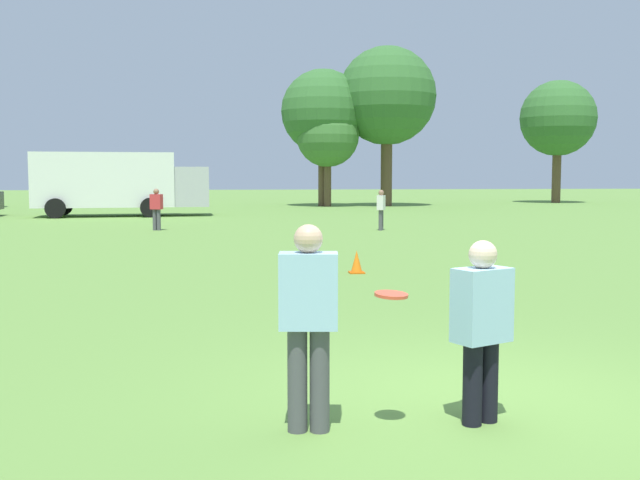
% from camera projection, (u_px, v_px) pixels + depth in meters
% --- Properties ---
extents(ground_plane, '(199.57, 199.57, 0.00)m').
position_uv_depth(ground_plane, '(474.00, 395.00, 7.04)').
color(ground_plane, '#608C3D').
extents(player_thrower, '(0.50, 0.33, 1.68)m').
position_uv_depth(player_thrower, '(308.00, 316.00, 5.97)').
color(player_thrower, '#4C4C51').
rests_on(player_thrower, ground).
extents(player_defender, '(0.54, 0.44, 1.54)m').
position_uv_depth(player_defender, '(482.00, 322.00, 6.18)').
color(player_defender, black).
rests_on(player_defender, ground).
extents(frisbee, '(0.27, 0.27, 0.05)m').
position_uv_depth(frisbee, '(391.00, 295.00, 5.93)').
color(frisbee, '#E54C33').
extents(traffic_cone, '(0.32, 0.32, 0.48)m').
position_uv_depth(traffic_cone, '(357.00, 262.00, 15.79)').
color(traffic_cone, '#D8590C').
rests_on(traffic_cone, ground).
extents(box_truck, '(8.66, 3.44, 3.18)m').
position_uv_depth(box_truck, '(118.00, 181.00, 37.47)').
color(box_truck, white).
rests_on(box_truck, ground).
extents(bystander_sideline_watcher, '(0.49, 0.39, 1.56)m').
position_uv_depth(bystander_sideline_watcher, '(156.00, 207.00, 27.94)').
color(bystander_sideline_watcher, '#4C4C51').
rests_on(bystander_sideline_watcher, ground).
extents(bystander_far_jogger, '(0.39, 0.48, 1.52)m').
position_uv_depth(bystander_far_jogger, '(381.00, 208.00, 27.97)').
color(bystander_far_jogger, '#4C4C51').
rests_on(bystander_far_jogger, ground).
extents(tree_west_maple, '(5.55, 5.55, 9.02)m').
position_uv_depth(tree_west_maple, '(323.00, 112.00, 49.23)').
color(tree_west_maple, brown).
rests_on(tree_west_maple, ground).
extents(tree_center_elm, '(4.14, 4.14, 6.72)m').
position_uv_depth(tree_center_elm, '(328.00, 136.00, 48.78)').
color(tree_center_elm, brown).
rests_on(tree_center_elm, ground).
extents(tree_east_birch, '(6.47, 6.47, 10.52)m').
position_uv_depth(tree_east_birch, '(387.00, 96.00, 49.28)').
color(tree_east_birch, brown).
rests_on(tree_east_birch, ground).
extents(tree_east_oak, '(5.57, 5.57, 9.04)m').
position_uv_depth(tree_east_oak, '(558.00, 119.00, 55.24)').
color(tree_east_oak, brown).
rests_on(tree_east_oak, ground).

